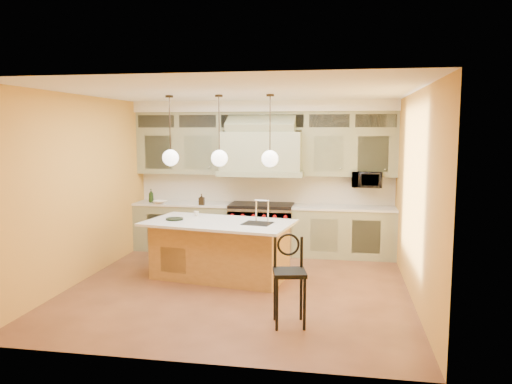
% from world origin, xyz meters
% --- Properties ---
extents(floor, '(5.00, 5.00, 0.00)m').
position_xyz_m(floor, '(0.00, 0.00, 0.00)').
color(floor, '#57321E').
rests_on(floor, ground).
extents(ceiling, '(5.00, 5.00, 0.00)m').
position_xyz_m(ceiling, '(0.00, 0.00, 2.90)').
color(ceiling, white).
rests_on(ceiling, wall_back).
extents(wall_back, '(5.00, 0.00, 5.00)m').
position_xyz_m(wall_back, '(0.00, 2.50, 1.45)').
color(wall_back, gold).
rests_on(wall_back, ground).
extents(wall_front, '(5.00, 0.00, 5.00)m').
position_xyz_m(wall_front, '(0.00, -2.50, 1.45)').
color(wall_front, gold).
rests_on(wall_front, ground).
extents(wall_left, '(0.00, 5.00, 5.00)m').
position_xyz_m(wall_left, '(-2.50, 0.00, 1.45)').
color(wall_left, gold).
rests_on(wall_left, ground).
extents(wall_right, '(0.00, 5.00, 5.00)m').
position_xyz_m(wall_right, '(2.50, 0.00, 1.45)').
color(wall_right, gold).
rests_on(wall_right, ground).
extents(back_cabinetry, '(5.00, 0.77, 2.90)m').
position_xyz_m(back_cabinetry, '(0.00, 2.23, 1.43)').
color(back_cabinetry, gray).
rests_on(back_cabinetry, floor).
extents(range, '(1.20, 0.74, 0.96)m').
position_xyz_m(range, '(0.00, 2.14, 0.49)').
color(range, silver).
rests_on(range, floor).
extents(kitchen_island, '(2.47, 1.60, 1.35)m').
position_xyz_m(kitchen_island, '(-0.40, 0.45, 0.47)').
color(kitchen_island, olive).
rests_on(kitchen_island, floor).
extents(counter_stool, '(0.45, 0.45, 1.10)m').
position_xyz_m(counter_stool, '(0.89, -1.31, 0.63)').
color(counter_stool, black).
rests_on(counter_stool, floor).
extents(microwave, '(0.54, 0.37, 0.30)m').
position_xyz_m(microwave, '(1.95, 2.25, 1.45)').
color(microwave, black).
rests_on(microwave, back_cabinetry).
extents(oil_bottle_a, '(0.11, 0.11, 0.27)m').
position_xyz_m(oil_bottle_a, '(-2.20, 2.09, 1.07)').
color(oil_bottle_a, black).
rests_on(oil_bottle_a, back_cabinetry).
extents(oil_bottle_b, '(0.10, 0.10, 0.21)m').
position_xyz_m(oil_bottle_b, '(-1.12, 1.92, 1.05)').
color(oil_bottle_b, black).
rests_on(oil_bottle_b, back_cabinetry).
extents(fruit_bowl, '(0.29, 0.29, 0.06)m').
position_xyz_m(fruit_bowl, '(-1.95, 1.92, 0.97)').
color(fruit_bowl, white).
rests_on(fruit_bowl, back_cabinetry).
extents(cup, '(0.10, 0.10, 0.08)m').
position_xyz_m(cup, '(-0.90, 0.82, 0.96)').
color(cup, silver).
rests_on(cup, kitchen_island).
extents(pendant_left, '(0.26, 0.26, 1.11)m').
position_xyz_m(pendant_left, '(-1.20, 0.45, 1.95)').
color(pendant_left, '#2D2319').
rests_on(pendant_left, ceiling).
extents(pendant_center, '(0.26, 0.26, 1.11)m').
position_xyz_m(pendant_center, '(-0.40, 0.45, 1.95)').
color(pendant_center, '#2D2319').
rests_on(pendant_center, ceiling).
extents(pendant_right, '(0.26, 0.26, 1.11)m').
position_xyz_m(pendant_right, '(0.40, 0.45, 1.95)').
color(pendant_right, '#2D2319').
rests_on(pendant_right, ceiling).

